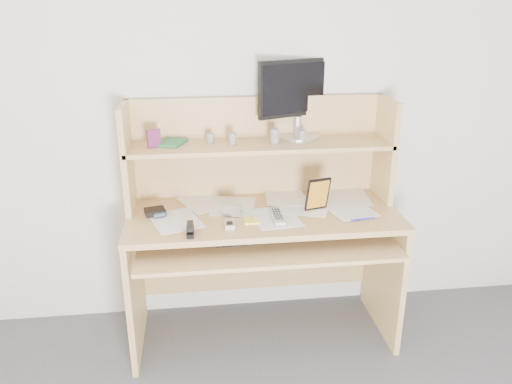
{
  "coord_description": "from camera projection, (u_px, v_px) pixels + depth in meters",
  "views": [
    {
      "loc": [
        -0.33,
        -0.88,
        1.76
      ],
      "look_at": [
        -0.04,
        1.43,
        0.88
      ],
      "focal_mm": 35.0,
      "sensor_mm": 36.0,
      "label": 1
    }
  ],
  "objects": [
    {
      "name": "sticky_note_pad",
      "position": [
        251.0,
        221.0,
        2.47
      ],
      "size": [
        0.07,
        0.07,
        0.01
      ],
      "primitive_type": "cube",
      "rotation": [
        0.0,
        0.0,
        -0.0
      ],
      "color": "#F6F941",
      "rests_on": "desk"
    },
    {
      "name": "chip_stack_d",
      "position": [
        275.0,
        136.0,
        2.58
      ],
      "size": [
        0.05,
        0.05,
        0.08
      ],
      "primitive_type": "cylinder",
      "rotation": [
        0.0,
        0.0,
        0.2
      ],
      "color": "silver",
      "rests_on": "desk"
    },
    {
      "name": "stapler",
      "position": [
        190.0,
        228.0,
        2.34
      ],
      "size": [
        0.03,
        0.13,
        0.04
      ],
      "primitive_type": "cube",
      "rotation": [
        0.0,
        0.0,
        -0.0
      ],
      "color": "black",
      "rests_on": "paper_clutter"
    },
    {
      "name": "chip_stack_b",
      "position": [
        232.0,
        139.0,
        2.57
      ],
      "size": [
        0.05,
        0.05,
        0.06
      ],
      "primitive_type": "cylinder",
      "rotation": [
        0.0,
        0.0,
        -0.27
      ],
      "color": "silver",
      "rests_on": "desk"
    },
    {
      "name": "flip_phone",
      "position": [
        230.0,
        224.0,
        2.41
      ],
      "size": [
        0.05,
        0.09,
        0.02
      ],
      "primitive_type": "cube",
      "rotation": [
        0.0,
        0.0,
        -0.02
      ],
      "color": "silver",
      "rests_on": "paper_clutter"
    },
    {
      "name": "shelf_book",
      "position": [
        172.0,
        143.0,
        2.59
      ],
      "size": [
        0.17,
        0.19,
        0.02
      ],
      "primitive_type": "cube",
      "rotation": [
        0.0,
        0.0,
        -0.39
      ],
      "color": "#378B59",
      "rests_on": "desk"
    },
    {
      "name": "game_case",
      "position": [
        318.0,
        194.0,
        2.57
      ],
      "size": [
        0.12,
        0.05,
        0.18
      ],
      "primitive_type": "cube",
      "rotation": [
        0.0,
        0.0,
        0.28
      ],
      "color": "black",
      "rests_on": "paper_clutter"
    },
    {
      "name": "card_box",
      "position": [
        154.0,
        139.0,
        2.52
      ],
      "size": [
        0.07,
        0.05,
        0.09
      ],
      "primitive_type": "cube",
      "rotation": [
        0.0,
        0.0,
        0.44
      ],
      "color": "#A61627",
      "rests_on": "desk"
    },
    {
      "name": "monitor",
      "position": [
        298.0,
        96.0,
        2.67
      ],
      "size": [
        0.45,
        0.26,
        0.41
      ],
      "rotation": [
        0.0,
        0.0,
        0.4
      ],
      "color": "#B6B6BB",
      "rests_on": "desk"
    },
    {
      "name": "keyboard",
      "position": [
        258.0,
        235.0,
        2.53
      ],
      "size": [
        0.45,
        0.18,
        0.03
      ],
      "rotation": [
        0.0,
        0.0,
        0.04
      ],
      "color": "black",
      "rests_on": "desk"
    },
    {
      "name": "wallet",
      "position": [
        155.0,
        211.0,
        2.55
      ],
      "size": [
        0.12,
        0.1,
        0.03
      ],
      "primitive_type": "cube",
      "rotation": [
        0.0,
        0.0,
        0.24
      ],
      "color": "black",
      "rests_on": "paper_clutter"
    },
    {
      "name": "chip_stack_c",
      "position": [
        302.0,
        135.0,
        2.65
      ],
      "size": [
        0.06,
        0.06,
        0.06
      ],
      "primitive_type": "cylinder",
      "rotation": [
        0.0,
        0.0,
        0.39
      ],
      "color": "black",
      "rests_on": "desk"
    },
    {
      "name": "digital_camera",
      "position": [
        232.0,
        210.0,
        2.53
      ],
      "size": [
        0.1,
        0.07,
        0.06
      ],
      "primitive_type": "cube",
      "rotation": [
        0.0,
        0.0,
        -0.35
      ],
      "color": "#ADADAF",
      "rests_on": "paper_clutter"
    },
    {
      "name": "chip_stack_a",
      "position": [
        211.0,
        139.0,
        2.6
      ],
      "size": [
        0.05,
        0.05,
        0.05
      ],
      "primitive_type": "cylinder",
      "rotation": [
        0.0,
        0.0,
        0.38
      ],
      "color": "black",
      "rests_on": "desk"
    },
    {
      "name": "blue_pen",
      "position": [
        363.0,
        219.0,
        2.49
      ],
      "size": [
        0.13,
        0.02,
        0.01
      ],
      "primitive_type": "cylinder",
      "rotation": [
        1.57,
        0.0,
        1.69
      ],
      "color": "#1A2AC6",
      "rests_on": "paper_clutter"
    },
    {
      "name": "desk",
      "position": [
        261.0,
        216.0,
        2.68
      ],
      "size": [
        1.4,
        0.7,
        1.3
      ],
      "color": "tan",
      "rests_on": "floor"
    },
    {
      "name": "paper_clutter",
      "position": [
        263.0,
        212.0,
        2.59
      ],
      "size": [
        1.32,
        0.54,
        0.01
      ],
      "primitive_type": "cube",
      "color": "white",
      "rests_on": "desk"
    },
    {
      "name": "back_wall",
      "position": [
        256.0,
        105.0,
        2.71
      ],
      "size": [
        3.6,
        0.04,
        2.5
      ],
      "primitive_type": "cube",
      "color": "silver",
      "rests_on": "floor"
    },
    {
      "name": "tv_remote",
      "position": [
        277.0,
        216.0,
        2.5
      ],
      "size": [
        0.06,
        0.19,
        0.02
      ],
      "primitive_type": "cube",
      "rotation": [
        0.0,
        0.0,
        0.01
      ],
      "color": "#AFAFA9",
      "rests_on": "paper_clutter"
    }
  ]
}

